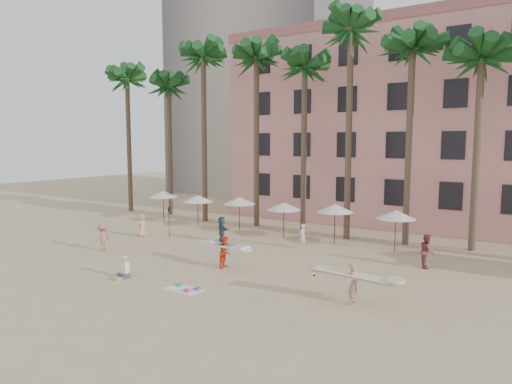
{
  "coord_description": "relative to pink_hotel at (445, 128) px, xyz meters",
  "views": [
    {
      "loc": [
        15.19,
        -15.63,
        6.91
      ],
      "look_at": [
        0.9,
        6.0,
        4.0
      ],
      "focal_mm": 32.0,
      "sensor_mm": 36.0,
      "label": 1
    }
  ],
  "objects": [
    {
      "name": "ground",
      "position": [
        -7.0,
        -26.0,
        -8.0
      ],
      "size": [
        120.0,
        120.0,
        0.0
      ],
      "primitive_type": "plane",
      "color": "#D1B789",
      "rests_on": "ground"
    },
    {
      "name": "pink_hotel",
      "position": [
        0.0,
        0.0,
        0.0
      ],
      "size": [
        35.0,
        14.0,
        16.0
      ],
      "primitive_type": "cube",
      "color": "#F9A697",
      "rests_on": "ground"
    },
    {
      "name": "grey_tower",
      "position": [
        -25.0,
        12.0,
        17.0
      ],
      "size": [
        22.0,
        18.0,
        50.0
      ],
      "primitive_type": "cube",
      "color": "#A89E8E",
      "rests_on": "ground"
    },
    {
      "name": "palm_row",
      "position": [
        -6.49,
        -11.0,
        4.97
      ],
      "size": [
        44.4,
        5.4,
        16.3
      ],
      "color": "brown",
      "rests_on": "ground"
    },
    {
      "name": "umbrella_row",
      "position": [
        -10.0,
        -13.5,
        -5.67
      ],
      "size": [
        22.5,
        2.7,
        2.73
      ],
      "color": "#332B23",
      "rests_on": "ground"
    },
    {
      "name": "beach_towel",
      "position": [
        -5.99,
        -26.21,
        -7.97
      ],
      "size": [
        1.81,
        1.02,
        0.14
      ],
      "color": "white",
      "rests_on": "ground"
    },
    {
      "name": "carrier_yellow",
      "position": [
        1.31,
        -23.69,
        -6.99
      ],
      "size": [
        3.51,
        1.36,
        1.79
      ],
      "color": "tan",
      "rests_on": "ground"
    },
    {
      "name": "carrier_white",
      "position": [
        -6.67,
        -22.18,
        -7.07
      ],
      "size": [
        2.99,
        1.06,
        1.74
      ],
      "color": "#F7441A",
      "rests_on": "ground"
    },
    {
      "name": "beachgoers",
      "position": [
        -9.17,
        -18.67,
        -7.12
      ],
      "size": [
        19.97,
        8.43,
        1.87
      ],
      "color": "#AE6E5C",
      "rests_on": "ground"
    },
    {
      "name": "paddle",
      "position": [
        -14.68,
        -18.28,
        -6.59
      ],
      "size": [
        0.18,
        0.04,
        2.23
      ],
      "color": "black",
      "rests_on": "ground"
    },
    {
      "name": "seated_man",
      "position": [
        -9.79,
        -26.63,
        -7.62
      ],
      "size": [
        0.49,
        0.85,
        1.1
      ],
      "color": "#3F3F4C",
      "rests_on": "ground"
    }
  ]
}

